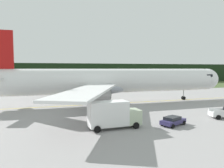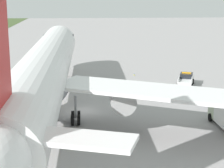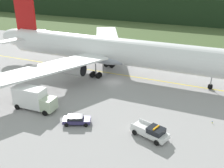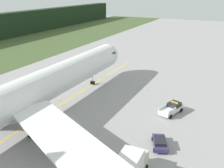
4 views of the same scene
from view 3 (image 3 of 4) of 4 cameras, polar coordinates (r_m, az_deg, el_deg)
ground at (r=53.48m, az=0.22°, el=0.50°), size 320.00×320.00×0.00m
grass_verge at (r=98.19m, az=11.76°, el=10.82°), size 320.00×38.81×0.04m
distant_tree_line at (r=117.10m, az=14.27°, el=15.29°), size 288.00×5.72×10.77m
taxiway_centerline_main at (r=57.43m, az=1.23°, el=2.17°), size 81.62×0.52×0.01m
airliner at (r=55.99m, az=0.64°, el=7.20°), size 61.32×51.92×15.73m
ops_pickup_truck at (r=36.33m, az=8.58°, el=-10.30°), size 5.65×3.56×1.94m
catering_truck at (r=44.21m, az=-16.94°, el=-3.01°), size 7.26×2.84×3.91m
staff_car at (r=39.31m, az=-7.83°, el=-7.74°), size 4.45×3.23×1.30m
taxiway_edge_light_east at (r=42.06m, az=21.19°, el=-7.80°), size 0.12×0.12×0.40m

